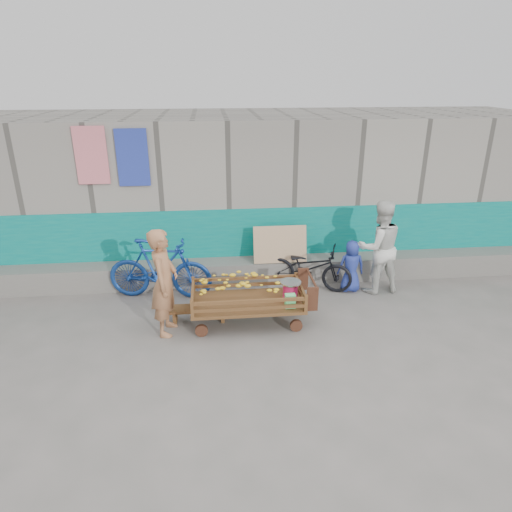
{
  "coord_description": "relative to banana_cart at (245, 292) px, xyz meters",
  "views": [
    {
      "loc": [
        -0.96,
        -5.68,
        3.81
      ],
      "look_at": [
        -0.26,
        1.2,
        1.0
      ],
      "focal_mm": 32.0,
      "sensor_mm": 36.0,
      "label": 1
    }
  ],
  "objects": [
    {
      "name": "vendor_man",
      "position": [
        -1.24,
        -0.12,
        0.29
      ],
      "size": [
        0.49,
        0.67,
        1.7
      ],
      "primitive_type": "imported",
      "rotation": [
        0.0,
        0.0,
        1.43
      ],
      "color": "#A76D47",
      "rests_on": "ground"
    },
    {
      "name": "building_wall",
      "position": [
        0.47,
        3.27,
        0.9
      ],
      "size": [
        12.0,
        3.5,
        3.0
      ],
      "color": "gray",
      "rests_on": "ground"
    },
    {
      "name": "banana_cart",
      "position": [
        0.0,
        0.0,
        0.0
      ],
      "size": [
        1.95,
        0.89,
        0.83
      ],
      "color": "brown",
      "rests_on": "ground"
    },
    {
      "name": "woman",
      "position": [
        2.5,
        0.95,
        0.3
      ],
      "size": [
        0.91,
        0.74,
        1.73
      ],
      "primitive_type": "imported",
      "rotation": [
        0.0,
        0.0,
        3.25
      ],
      "color": "silver",
      "rests_on": "ground"
    },
    {
      "name": "bicycle_dark",
      "position": [
        1.27,
        1.17,
        -0.13
      ],
      "size": [
        1.72,
        1.14,
        0.86
      ],
      "primitive_type": "imported",
      "rotation": [
        0.0,
        0.0,
        1.18
      ],
      "color": "black",
      "rests_on": "ground"
    },
    {
      "name": "bench",
      "position": [
        -0.75,
        0.17,
        -0.38
      ],
      "size": [
        0.97,
        0.29,
        0.24
      ],
      "color": "brown",
      "rests_on": "ground"
    },
    {
      "name": "child",
      "position": [
        2.03,
        1.0,
        -0.07
      ],
      "size": [
        0.49,
        0.33,
        0.98
      ],
      "primitive_type": "imported",
      "rotation": [
        0.0,
        0.0,
        3.1
      ],
      "color": "#263795",
      "rests_on": "ground"
    },
    {
      "name": "bicycle_blue",
      "position": [
        -1.43,
        1.07,
        -0.0
      ],
      "size": [
        1.92,
        0.83,
        1.12
      ],
      "primitive_type": "imported",
      "rotation": [
        0.0,
        0.0,
        1.4
      ],
      "color": "navy",
      "rests_on": "ground"
    },
    {
      "name": "ground",
      "position": [
        0.47,
        -0.78,
        -0.56
      ],
      "size": [
        80.0,
        80.0,
        0.0
      ],
      "primitive_type": "plane",
      "color": "#605E58",
      "rests_on": "ground"
    }
  ]
}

